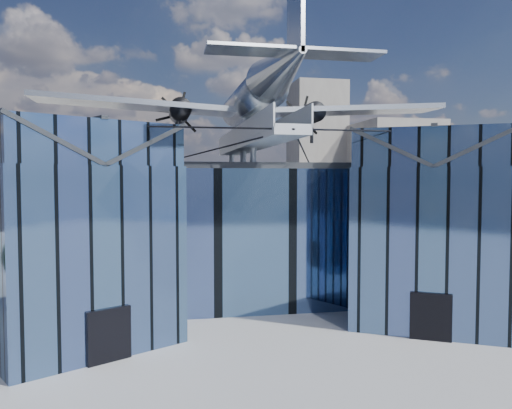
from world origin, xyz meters
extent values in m
plane|color=gray|center=(0.00, 0.00, 0.00)|extent=(120.00, 120.00, 0.00)
cube|color=#45608D|center=(0.00, 9.00, 4.75)|extent=(28.00, 14.00, 9.50)
cube|color=#26292D|center=(0.00, 9.00, 9.70)|extent=(28.00, 14.00, 0.40)
cube|color=#45608D|center=(-10.50, -1.00, 4.75)|extent=(11.79, 11.43, 9.50)
cube|color=#45608D|center=(-10.50, -1.00, 10.60)|extent=(11.56, 11.20, 2.20)
cube|color=#26292D|center=(-12.45, -2.12, 10.60)|extent=(7.98, 9.23, 2.40)
cube|color=#26292D|center=(-8.55, 0.12, 10.60)|extent=(7.98, 9.23, 2.40)
cube|color=#26292D|center=(-10.50, -1.00, 11.75)|extent=(4.30, 7.10, 0.18)
cube|color=black|center=(-8.48, -4.51, 1.30)|extent=(2.03, 1.32, 2.60)
cube|color=black|center=(-6.60, 1.25, 4.75)|extent=(0.34, 0.34, 9.50)
cube|color=#45608D|center=(10.50, -1.00, 4.75)|extent=(11.79, 11.43, 9.50)
cube|color=#45608D|center=(10.50, -1.00, 10.60)|extent=(11.56, 11.20, 2.20)
cube|color=#26292D|center=(8.55, 0.12, 10.60)|extent=(7.98, 9.23, 2.40)
cube|color=#26292D|center=(12.45, -2.12, 10.60)|extent=(7.98, 9.23, 2.40)
cube|color=#26292D|center=(10.50, -1.00, 11.75)|extent=(4.30, 7.10, 0.18)
cube|color=black|center=(8.48, -4.51, 1.30)|extent=(2.03, 1.32, 2.60)
cube|color=black|center=(6.60, 1.25, 4.75)|extent=(0.34, 0.34, 9.50)
cube|color=#9CA2AA|center=(0.00, 3.50, 11.10)|extent=(1.80, 21.00, 0.50)
cube|color=#9CA2AA|center=(-0.90, 3.50, 11.75)|extent=(0.08, 21.00, 1.10)
cube|color=#9CA2AA|center=(0.90, 3.50, 11.75)|extent=(0.08, 21.00, 1.10)
cylinder|color=#9CA2AA|center=(0.00, 13.00, 10.43)|extent=(0.44, 0.44, 1.35)
cylinder|color=#9CA2AA|center=(0.00, 7.00, 10.43)|extent=(0.44, 0.44, 1.35)
cylinder|color=#9CA2AA|center=(0.00, 3.00, 10.43)|extent=(0.44, 0.44, 1.35)
cylinder|color=#9CA2AA|center=(0.00, 4.00, 12.05)|extent=(0.70, 0.70, 1.40)
cylinder|color=black|center=(-5.25, -4.00, 11.40)|extent=(10.55, 6.08, 0.69)
cylinder|color=black|center=(5.25, -4.00, 11.40)|extent=(10.55, 6.08, 0.69)
cylinder|color=black|center=(-3.00, 1.50, 10.55)|extent=(6.09, 17.04, 1.19)
cylinder|color=black|center=(3.00, 1.50, 10.55)|extent=(6.09, 17.04, 1.19)
cylinder|color=#A5ABB2|center=(0.00, 4.00, 14.00)|extent=(2.50, 11.00, 2.50)
sphere|color=#A5ABB2|center=(0.00, 9.50, 14.00)|extent=(2.50, 2.50, 2.50)
cube|color=black|center=(0.00, 8.50, 14.69)|extent=(1.60, 1.40, 0.50)
cone|color=#A5ABB2|center=(0.00, -5.00, 14.30)|extent=(2.50, 7.00, 2.50)
cube|color=#A5ABB2|center=(0.00, -7.30, 15.90)|extent=(0.18, 2.40, 3.40)
cube|color=#A5ABB2|center=(0.00, -7.20, 14.50)|extent=(8.00, 1.80, 0.14)
cube|color=#A5ABB2|center=(-7.00, 5.00, 13.70)|extent=(14.00, 3.20, 1.08)
cylinder|color=black|center=(-4.60, 5.60, 13.45)|extent=(1.44, 3.20, 1.44)
cone|color=black|center=(-4.60, 7.40, 13.45)|extent=(0.70, 0.70, 0.70)
cube|color=black|center=(-4.60, 7.55, 13.45)|extent=(1.05, 0.06, 3.33)
cube|color=black|center=(-4.60, 7.55, 13.45)|extent=(2.53, 0.06, 2.53)
cube|color=black|center=(-4.60, 7.55, 13.45)|extent=(3.33, 0.06, 1.05)
cylinder|color=black|center=(-4.60, 5.00, 12.22)|extent=(0.24, 0.24, 1.75)
cube|color=#A5ABB2|center=(7.00, 5.00, 13.70)|extent=(14.00, 3.20, 1.08)
cylinder|color=black|center=(4.60, 5.60, 13.45)|extent=(1.44, 3.20, 1.44)
cone|color=black|center=(4.60, 7.40, 13.45)|extent=(0.70, 0.70, 0.70)
cube|color=black|center=(4.60, 7.55, 13.45)|extent=(1.05, 0.06, 3.33)
cube|color=black|center=(4.60, 7.55, 13.45)|extent=(2.53, 0.06, 2.53)
cube|color=black|center=(4.60, 7.55, 13.45)|extent=(3.33, 0.06, 1.05)
cylinder|color=black|center=(4.60, 5.00, 12.22)|extent=(0.24, 0.24, 1.75)
cube|color=gray|center=(32.00, 48.00, 9.00)|extent=(12.00, 14.00, 18.00)
cube|color=gray|center=(-20.00, 55.00, 7.00)|extent=(14.00, 10.00, 14.00)
cube|color=gray|center=(22.00, 58.00, 13.00)|extent=(9.00, 9.00, 26.00)
cylinder|color=#372316|center=(22.90, 11.64, 1.25)|extent=(0.41, 0.41, 2.49)
sphere|color=#264919|center=(22.90, 11.64, 3.47)|extent=(3.90, 3.90, 3.26)
camera|label=1|loc=(-5.99, -29.07, 8.86)|focal=35.00mm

